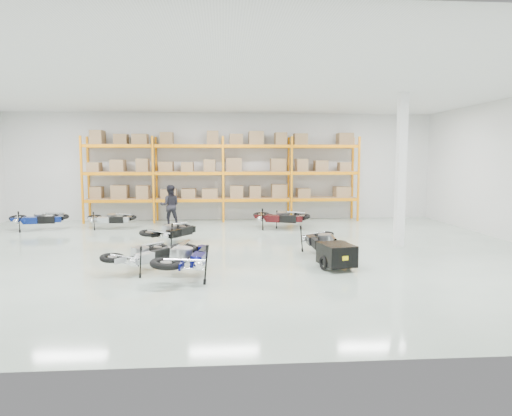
{
  "coord_description": "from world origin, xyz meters",
  "views": [
    {
      "loc": [
        0.01,
        -12.54,
        2.62
      ],
      "look_at": [
        1.0,
        1.28,
        1.1
      ],
      "focal_mm": 32.0,
      "sensor_mm": 36.0,
      "label": 1
    }
  ],
  "objects": [
    {
      "name": "moto_blue_centre",
      "position": [
        -0.82,
        -2.63,
        0.59
      ],
      "size": [
        1.23,
        2.05,
        1.25
      ],
      "primitive_type": null,
      "rotation": [
        0.0,
        -0.09,
        3.0
      ],
      "color": "#070947",
      "rests_on": "ground"
    },
    {
      "name": "moto_silver_left",
      "position": [
        -1.89,
        -1.99,
        0.5
      ],
      "size": [
        1.65,
        1.79,
        1.06
      ],
      "primitive_type": null,
      "rotation": [
        0.0,
        -0.09,
        2.48
      ],
      "color": "#ABADB1",
      "rests_on": "ground"
    },
    {
      "name": "person_back",
      "position": [
        -2.07,
        5.25,
        0.79
      ],
      "size": [
        0.81,
        0.66,
        1.59
      ],
      "primitive_type": "imported",
      "rotation": [
        0.0,
        0.0,
        3.22
      ],
      "color": "black",
      "rests_on": "ground"
    },
    {
      "name": "trailer",
      "position": [
        2.66,
        -2.16,
        0.35
      ],
      "size": [
        0.85,
        1.48,
        0.6
      ],
      "rotation": [
        0.0,
        0.0,
        0.22
      ],
      "color": "black",
      "rests_on": "ground"
    },
    {
      "name": "moto_touring_right",
      "position": [
        2.66,
        -0.56,
        0.53
      ],
      "size": [
        0.86,
        1.72,
        1.11
      ],
      "primitive_type": null,
      "rotation": [
        0.0,
        -0.09,
        0.01
      ],
      "color": "black",
      "rests_on": "ground"
    },
    {
      "name": "pallet_rack",
      "position": [
        -0.0,
        6.45,
        2.26
      ],
      "size": [
        11.28,
        0.98,
        3.62
      ],
      "color": "orange",
      "rests_on": "ground"
    },
    {
      "name": "room",
      "position": [
        0.0,
        0.0,
        2.25
      ],
      "size": [
        18.0,
        18.0,
        18.0
      ],
      "color": "#B4C9B6",
      "rests_on": "ground"
    },
    {
      "name": "moto_back_d",
      "position": [
        2.08,
        4.08,
        0.57
      ],
      "size": [
        2.07,
        1.52,
        1.21
      ],
      "primitive_type": null,
      "rotation": [
        0.0,
        -0.09,
        1.21
      ],
      "color": "#380B0D",
      "rests_on": "ground"
    },
    {
      "name": "structural_column",
      "position": [
        5.2,
        0.5,
        2.25
      ],
      "size": [
        0.25,
        0.25,
        4.5
      ],
      "primitive_type": "cube",
      "color": "white",
      "rests_on": "ground"
    },
    {
      "name": "moto_black_far_left",
      "position": [
        -1.58,
        1.28,
        0.52
      ],
      "size": [
        1.71,
        1.87,
        1.1
      ],
      "primitive_type": null,
      "rotation": [
        0.0,
        -0.09,
        2.48
      ],
      "color": "black",
      "rests_on": "ground"
    },
    {
      "name": "moto_back_c",
      "position": [
        2.36,
        4.65,
        0.48
      ],
      "size": [
        1.66,
        0.97,
        1.02
      ],
      "primitive_type": null,
      "rotation": [
        0.0,
        -0.09,
        1.69
      ],
      "color": "black",
      "rests_on": "ground"
    },
    {
      "name": "moto_back_a",
      "position": [
        -6.75,
        4.43,
        0.54
      ],
      "size": [
        1.86,
        1.08,
        1.14
      ],
      "primitive_type": null,
      "rotation": [
        0.0,
        -0.09,
        1.69
      ],
      "color": "navy",
      "rests_on": "ground"
    },
    {
      "name": "moto_back_b",
      "position": [
        -4.21,
        4.61,
        0.48
      ],
      "size": [
        1.66,
        0.95,
        1.03
      ],
      "primitive_type": null,
      "rotation": [
        0.0,
        -0.09,
        1.46
      ],
      "color": "#A7ADB1",
      "rests_on": "ground"
    }
  ]
}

